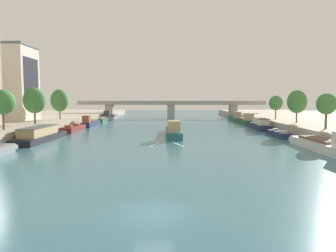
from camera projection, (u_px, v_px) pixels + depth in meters
ground_plane at (153, 214)px, 19.61m from camera, size 400.00×400.00×0.00m
barge_midriver at (173, 131)px, 61.92m from camera, size 3.43×17.96×3.32m
wake_behind_barge at (167, 144)px, 49.98m from camera, size 5.60×5.97×0.03m
moored_boat_left_lone at (40, 135)px, 54.05m from camera, size 3.82×16.98×2.57m
moored_boat_left_far at (73, 128)px, 71.18m from camera, size 3.01×12.88×2.27m
moored_boat_left_second at (91, 123)px, 84.47m from camera, size 2.57×13.33×3.04m
moored_boat_left_gap_after at (103, 120)px, 99.71m from camera, size 2.28×10.78×2.33m
moored_boat_left_upstream at (110, 117)px, 114.26m from camera, size 3.13×15.78×3.29m
moored_boat_right_gap_after at (327, 145)px, 42.63m from camera, size 3.76×17.00×3.20m
moored_boat_right_midway at (278, 134)px, 60.48m from camera, size 1.84×10.36×2.11m
moored_boat_right_downstream at (260, 125)px, 75.45m from camera, size 3.25×14.25×2.75m
moored_boat_right_lone at (245, 120)px, 92.52m from camera, size 3.40×14.92×3.33m
moored_boat_right_far at (235, 118)px, 107.72m from camera, size 2.75×13.03×3.18m
tree_left_past_mid at (3, 102)px, 51.76m from camera, size 4.08×4.08×6.69m
tree_left_by_lamp at (34, 101)px, 64.08m from camera, size 4.45×4.45×7.45m
tree_left_midway at (60, 101)px, 78.86m from camera, size 4.35×4.35×7.57m
tree_right_distant at (327, 104)px, 53.85m from camera, size 3.34×3.34×6.11m
tree_right_third at (297, 102)px, 67.11m from camera, size 4.08×4.08×7.06m
tree_right_midway at (276, 103)px, 79.21m from camera, size 3.36×3.36×6.06m
building_left_tall at (0, 83)px, 76.59m from camera, size 15.70×10.10×18.25m
bridge_far at (171, 107)px, 121.16m from camera, size 71.79×4.40×6.67m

